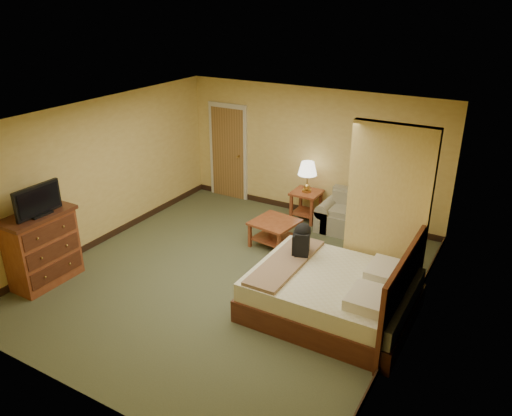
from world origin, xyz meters
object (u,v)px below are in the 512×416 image
Objects in this scene: loveseat at (359,221)px; coffee_table at (275,228)px; dresser at (42,248)px; bed at (335,294)px.

coffee_table is at bearing -133.92° from loveseat.
bed is at bearing 18.66° from dresser.
loveseat is at bearing 46.08° from coffee_table.
dresser is (-2.55, -2.90, 0.25)m from coffee_table.
loveseat is 1.32× the size of dresser.
coffee_table is at bearing 140.18° from bed.
dresser is at bearing -161.34° from bed.
bed is (1.74, -1.45, -0.01)m from coffee_table.
bed is at bearing -39.82° from coffee_table.
loveseat is 2.73m from bed.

